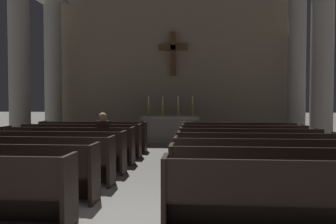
{
  "coord_description": "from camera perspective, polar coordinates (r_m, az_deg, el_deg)",
  "views": [
    {
      "loc": [
        1.0,
        -4.24,
        1.65
      ],
      "look_at": [
        0.0,
        7.81,
        1.21
      ],
      "focal_mm": 36.72,
      "sensor_mm": 36.0,
      "label": 1
    }
  ],
  "objects": [
    {
      "name": "column_left_fourth",
      "position": [
        14.84,
        -18.55,
        6.38
      ],
      "size": [
        1.01,
        1.01,
        5.74
      ],
      "color": "#ADA89E",
      "rests_on": "ground"
    },
    {
      "name": "altar",
      "position": [
        13.22,
        0.39,
        -2.75
      ],
      "size": [
        2.2,
        0.9,
        1.01
      ],
      "color": "#A8A399",
      "rests_on": "ground"
    },
    {
      "name": "column_right_third",
      "position": [
        11.63,
        24.19,
        7.52
      ],
      "size": [
        1.01,
        1.01,
        5.74
      ],
      "color": "#ADA89E",
      "rests_on": "ground"
    },
    {
      "name": "pew_right_row_2",
      "position": [
        5.56,
        18.31,
        -10.16
      ],
      "size": [
        3.41,
        0.5,
        0.95
      ],
      "color": "black",
      "rests_on": "ground"
    },
    {
      "name": "pew_right_row_7",
      "position": [
        10.82,
        11.58,
        -4.16
      ],
      "size": [
        3.41,
        0.5,
        0.95
      ],
      "color": "black",
      "rests_on": "ground"
    },
    {
      "name": "lone_worshipper",
      "position": [
        8.93,
        -10.61,
        -4.08
      ],
      "size": [
        0.32,
        0.43,
        1.32
      ],
      "color": "#26262B",
      "rests_on": "ground"
    },
    {
      "name": "pew_left_row_7",
      "position": [
        11.24,
        -12.32,
        -3.94
      ],
      "size": [
        3.41,
        0.5,
        0.95
      ],
      "color": "black",
      "rests_on": "ground"
    },
    {
      "name": "candlestick_inner_left",
      "position": [
        13.21,
        -0.91,
        0.41
      ],
      "size": [
        0.16,
        0.16,
        0.77
      ],
      "color": "#B79338",
      "rests_on": "altar"
    },
    {
      "name": "candlestick_outer_right",
      "position": [
        13.14,
        4.09,
        0.4
      ],
      "size": [
        0.16,
        0.16,
        0.77
      ],
      "color": "#B79338",
      "rests_on": "altar"
    },
    {
      "name": "pew_right_row_3",
      "position": [
        6.59,
        16.09,
        -8.21
      ],
      "size": [
        3.41,
        0.5,
        0.95
      ],
      "color": "black",
      "rests_on": "ground"
    },
    {
      "name": "pew_right_row_4",
      "position": [
        7.64,
        14.49,
        -6.78
      ],
      "size": [
        3.41,
        0.5,
        0.95
      ],
      "color": "black",
      "rests_on": "ground"
    },
    {
      "name": "pew_left_row_4",
      "position": [
        8.22,
        -19.01,
        -6.21
      ],
      "size": [
        3.41,
        0.5,
        0.95
      ],
      "color": "black",
      "rests_on": "ground"
    },
    {
      "name": "apse_with_cross",
      "position": [
        15.05,
        0.92,
        8.25
      ],
      "size": [
        10.75,
        0.47,
        6.52
      ],
      "color": "gray",
      "rests_on": "ground"
    },
    {
      "name": "pew_right_row_1",
      "position": [
        4.54,
        21.59,
        -12.97
      ],
      "size": [
        3.41,
        0.5,
        0.95
      ],
      "color": "black",
      "rests_on": "ground"
    },
    {
      "name": "column_left_third",
      "position": [
        12.44,
        -23.46,
        7.16
      ],
      "size": [
        1.01,
        1.01,
        5.74
      ],
      "color": "#ADA89E",
      "rests_on": "ground"
    },
    {
      "name": "candlestick_inner_right",
      "position": [
        13.16,
        1.69,
        0.4
      ],
      "size": [
        0.16,
        0.16,
        0.77
      ],
      "color": "#B79338",
      "rests_on": "altar"
    },
    {
      "name": "pew_right_row_5",
      "position": [
        8.7,
        13.28,
        -5.7
      ],
      "size": [
        3.41,
        0.5,
        0.95
      ],
      "color": "black",
      "rests_on": "ground"
    },
    {
      "name": "pew_left_row_6",
      "position": [
        10.22,
        -14.11,
        -4.55
      ],
      "size": [
        3.41,
        0.5,
        0.95
      ],
      "color": "black",
      "rests_on": "ground"
    },
    {
      "name": "pew_left_row_3",
      "position": [
        7.25,
        -22.47,
        -7.35
      ],
      "size": [
        3.41,
        0.5,
        0.95
      ],
      "color": "black",
      "rests_on": "ground"
    },
    {
      "name": "column_right_fourth",
      "position": [
        14.18,
        20.57,
        6.56
      ],
      "size": [
        1.01,
        1.01,
        5.74
      ],
      "color": "#ADA89E",
      "rests_on": "ground"
    },
    {
      "name": "pew_right_row_6",
      "position": [
        9.76,
        12.33,
        -4.85
      ],
      "size": [
        3.41,
        0.5,
        0.95
      ],
      "color": "black",
      "rests_on": "ground"
    },
    {
      "name": "candlestick_outer_left",
      "position": [
        13.27,
        -3.27,
        0.42
      ],
      "size": [
        0.16,
        0.16,
        0.77
      ],
      "color": "#B79338",
      "rests_on": "altar"
    },
    {
      "name": "pew_left_row_5",
      "position": [
        9.21,
        -16.29,
        -5.29
      ],
      "size": [
        3.41,
        0.5,
        0.95
      ],
      "color": "black",
      "rests_on": "ground"
    }
  ]
}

